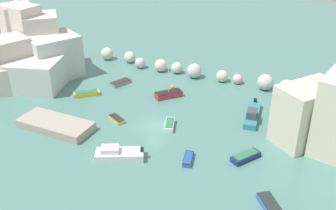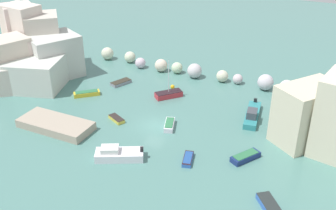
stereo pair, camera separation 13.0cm
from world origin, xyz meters
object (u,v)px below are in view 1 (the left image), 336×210
Objects in this scene: moored_boat_1 at (252,115)px; moored_boat_3 at (45,120)px; moored_boat_9 at (169,94)px; moored_boat_5 at (269,204)px; moored_boat_10 at (188,159)px; moored_boat_2 at (169,125)px; moored_boat_4 at (117,119)px; moored_boat_7 at (118,154)px; moored_boat_0 at (87,94)px; stone_dock at (56,125)px; moored_boat_8 at (246,157)px; channel_buoy at (172,87)px; moored_boat_6 at (121,83)px.

moored_boat_1 is 2.74× the size of moored_boat_3.
moored_boat_9 is at bearing -51.61° from moored_boat_3.
moored_boat_5 reaches higher than moored_boat_10.
moored_boat_2 reaches higher than moored_boat_4.
moored_boat_3 is 13.50m from moored_boat_7.
moored_boat_1 is (24.18, 3.90, 0.24)m from moored_boat_0.
stone_dock reaches higher than moored_boat_3.
moored_boat_4 is 0.93× the size of moored_boat_10.
moored_boat_10 is (5.06, -5.77, -0.10)m from moored_boat_2.
moored_boat_8 is (1.79, -9.54, -0.22)m from moored_boat_1.
moored_boat_9 reaches higher than moored_boat_10.
channel_buoy is 0.11× the size of moored_boat_7.
moored_boat_1 is at bearing -71.87° from moored_boat_2.
moored_boat_9 is (-14.70, 10.53, 0.10)m from moored_boat_8.
moored_boat_8 reaches higher than moored_boat_0.
moored_boat_7 reaches higher than stone_dock.
moored_boat_1 is 1.23× the size of moored_boat_7.
moored_boat_2 reaches higher than moored_boat_8.
moored_boat_0 is at bearing -150.01° from moored_boat_5.
channel_buoy is at bearing -110.56° from moored_boat_7.
channel_buoy is at bearing -114.17° from moored_boat_1.
moored_boat_1 is 2.17× the size of moored_boat_5.
stone_dock is at bearing -120.12° from moored_boat_0.
stone_dock reaches higher than moored_boat_5.
stone_dock is at bearing 97.60° from moored_boat_2.
channel_buoy is 12.43m from moored_boat_4.
moored_boat_5 is at bearing 11.87° from moored_boat_1.
moored_boat_0 reaches higher than moored_boat_5.
moored_boat_0 is at bearing 60.00° from moored_boat_2.
moored_boat_0 reaches higher than channel_buoy.
moored_boat_10 is at bearing -59.76° from channel_buoy.
moored_boat_9 is (-1.56, 16.63, -0.14)m from moored_boat_7.
moored_boat_2 reaches higher than moored_boat_10.
moored_boat_0 is 0.51× the size of moored_boat_1.
moored_boat_3 is at bearing -123.47° from channel_buoy.
stone_dock is at bearing -38.84° from moored_boat_7.
channel_buoy is 0.11× the size of moored_boat_9.
moored_boat_0 is 1.41× the size of moored_boat_3.
channel_buoy is at bearing -75.46° from moored_boat_4.
channel_buoy is 19.81m from moored_boat_3.
moored_boat_8 reaches higher than channel_buoy.
moored_boat_8 is (25.97, -5.64, 0.02)m from moored_boat_0.
moored_boat_3 reaches higher than moored_boat_10.
moored_boat_10 is at bearing 175.18° from moored_boat_7.
moored_boat_10 is at bearing -105.22° from moored_boat_9.
moored_boat_2 is 8.73m from moored_boat_9.
stone_dock is 19.24m from channel_buoy.
moored_boat_4 is 0.77× the size of moored_boat_6.
moored_boat_7 is 14.49m from moored_boat_8.
moored_boat_4 reaches higher than moored_boat_10.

